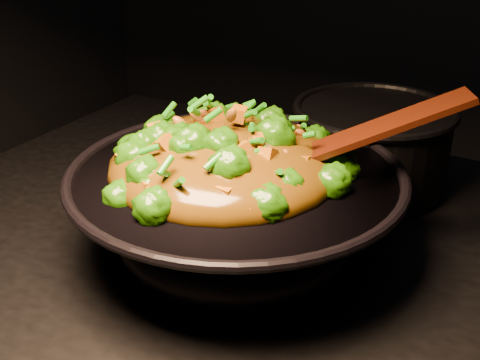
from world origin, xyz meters
The scene contains 4 objects.
wok centered at (-0.05, -0.03, 0.96)m, with size 0.43×0.43×0.12m, color black, non-canonical shape.
stir_fry centered at (-0.06, -0.03, 1.07)m, with size 0.30×0.30×0.11m, color #236407, non-canonical shape.
spatula centered at (0.08, 0.03, 1.07)m, with size 0.31×0.05×0.01m, color #361107.
back_pot centered at (0.05, 0.25, 0.97)m, with size 0.25×0.25×0.14m, color black.
Camera 1 is at (0.30, -0.64, 1.36)m, focal length 45.00 mm.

